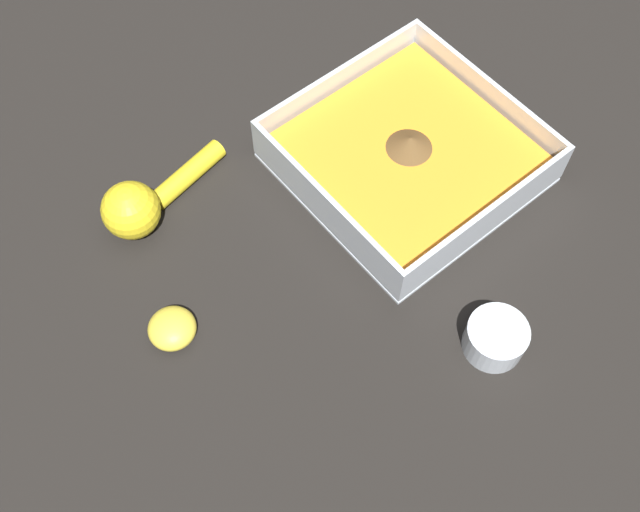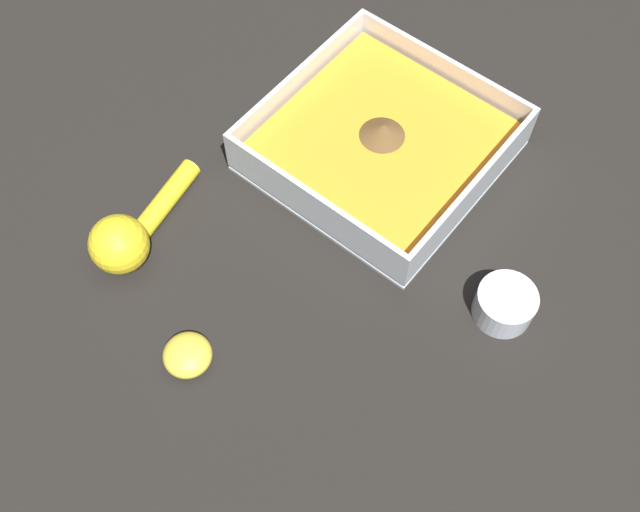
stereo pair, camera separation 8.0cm
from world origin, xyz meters
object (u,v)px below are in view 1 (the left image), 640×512
at_px(square_dish, 407,157).
at_px(lemon_half, 172,328).
at_px(lemon_squeezer, 141,204).
at_px(spice_bowl, 495,339).

height_order(square_dish, lemon_half, square_dish).
height_order(square_dish, lemon_squeezer, lemon_squeezer).
bearing_deg(lemon_squeezer, spice_bowl, 108.00).
height_order(square_dish, spice_bowl, square_dish).
xyz_separation_m(spice_bowl, lemon_half, (-0.22, -0.25, -0.00)).
bearing_deg(lemon_half, spice_bowl, 48.51).
distance_m(spice_bowl, lemon_half, 0.33).
xyz_separation_m(square_dish, spice_bowl, (0.23, -0.08, -0.00)).
relative_size(square_dish, spice_bowl, 4.04).
xyz_separation_m(lemon_squeezer, lemon_half, (0.14, -0.06, -0.02)).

